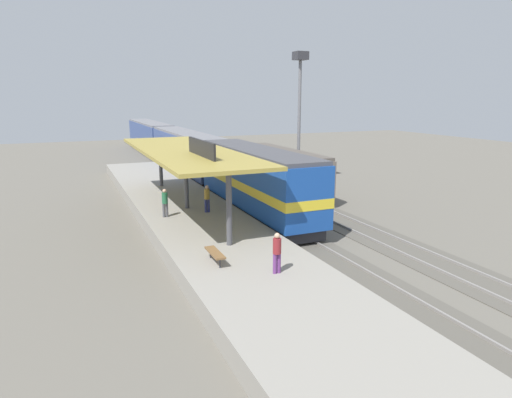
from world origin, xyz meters
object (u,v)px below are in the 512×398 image
object	(u,v)px
freight_car	(281,171)
light_mast	(300,91)
locomotive	(256,181)
passenger_carriage_rear	(150,136)
passenger_carriage_front	(187,153)
person_waiting	(277,251)
person_walking	(207,197)
platform_bench	(215,253)
person_boarding	(165,201)

from	to	relation	value
freight_car	light_mast	bearing A→B (deg)	42.15
locomotive	freight_car	xyz separation A→B (m)	(4.60, 5.55, -0.44)
locomotive	passenger_carriage_rear	bearing A→B (deg)	90.00
locomotive	light_mast	size ratio (longest dim) A/B	1.23
light_mast	passenger_carriage_front	bearing A→B (deg)	129.22
person_waiting	person_walking	world-z (taller)	same
passenger_carriage_rear	freight_car	world-z (taller)	passenger_carriage_rear
platform_bench	freight_car	distance (m)	18.37
passenger_carriage_rear	person_waiting	size ratio (longest dim) A/B	11.70
platform_bench	person_walking	distance (m)	8.81
platform_bench	passenger_carriage_rear	xyz separation A→B (m)	(6.00, 48.24, 0.97)
person_boarding	light_mast	bearing A→B (deg)	33.91
platform_bench	passenger_carriage_front	world-z (taller)	passenger_carriage_front
person_walking	platform_bench	bearing A→B (deg)	-105.05
light_mast	person_waiting	world-z (taller)	light_mast
light_mast	person_boarding	bearing A→B (deg)	-146.09
passenger_carriage_front	freight_car	world-z (taller)	passenger_carriage_front
passenger_carriage_rear	light_mast	distance (m)	31.93
platform_bench	passenger_carriage_front	distance (m)	28.11
person_waiting	person_boarding	size ratio (longest dim) A/B	1.00
light_mast	person_walking	bearing A→B (deg)	-140.79
person_waiting	person_boarding	xyz separation A→B (m)	(-2.30, 10.47, 0.00)
locomotive	person_walking	bearing A→B (deg)	-165.61
person_boarding	locomotive	bearing A→B (deg)	9.57
passenger_carriage_front	person_waiting	bearing A→B (deg)	-97.81
freight_car	light_mast	world-z (taller)	light_mast
platform_bench	freight_car	world-z (taller)	freight_car
passenger_carriage_front	freight_car	bearing A→B (deg)	-69.73
light_mast	person_boarding	distance (m)	18.27
platform_bench	person_boarding	size ratio (longest dim) A/B	0.99
locomotive	freight_car	bearing A→B (deg)	50.33
person_walking	person_boarding	bearing A→B (deg)	-177.45
platform_bench	locomotive	size ratio (longest dim) A/B	0.12
person_boarding	platform_bench	bearing A→B (deg)	-87.58
freight_car	light_mast	size ratio (longest dim) A/B	1.03
platform_bench	passenger_carriage_front	size ratio (longest dim) A/B	0.08
light_mast	person_boarding	size ratio (longest dim) A/B	6.84
locomotive	person_waiting	size ratio (longest dim) A/B	8.44
locomotive	platform_bench	bearing A→B (deg)	-122.43
locomotive	person_boarding	world-z (taller)	locomotive
passenger_carriage_rear	freight_car	size ratio (longest dim) A/B	1.67
locomotive	passenger_carriage_front	size ratio (longest dim) A/B	0.72
platform_bench	light_mast	bearing A→B (deg)	52.35
passenger_carriage_rear	person_walking	xyz separation A→B (m)	(-3.72, -39.75, -0.46)
person_walking	light_mast	bearing A→B (deg)	39.21
platform_bench	person_walking	size ratio (longest dim) A/B	0.99
freight_car	person_waiting	xyz separation A→B (m)	(-8.65, -17.09, -0.12)
passenger_carriage_rear	passenger_carriage_front	bearing A→B (deg)	-90.00
locomotive	light_mast	xyz separation A→B (m)	(7.80, 8.44, 5.99)
freight_car	person_boarding	bearing A→B (deg)	-148.86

